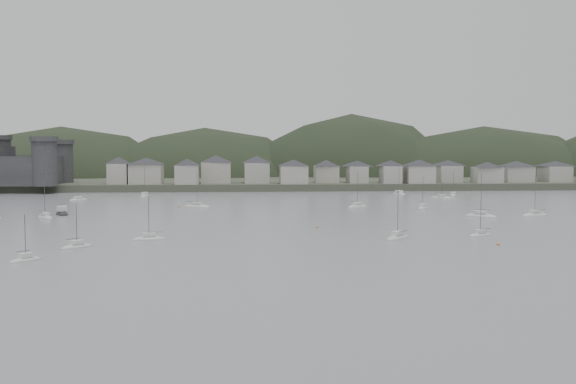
{
  "coord_description": "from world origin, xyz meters",
  "views": [
    {
      "loc": [
        -14.63,
        -124.92,
        18.89
      ],
      "look_at": [
        0.0,
        75.0,
        6.0
      ],
      "focal_mm": 43.98,
      "sensor_mm": 36.0,
      "label": 1
    }
  ],
  "objects": [
    {
      "name": "moored_fleet",
      "position": [
        -10.73,
        72.67,
        0.18
      ],
      "size": [
        247.45,
        177.56,
        12.66
      ],
      "color": "beige",
      "rests_on": "ground"
    },
    {
      "name": "far_shore_land",
      "position": [
        0.0,
        295.0,
        1.5
      ],
      "size": [
        900.0,
        250.0,
        3.0
      ],
      "primitive_type": "cube",
      "color": "#383D2D",
      "rests_on": "ground"
    },
    {
      "name": "mooring_buoys",
      "position": [
        18.61,
        53.37,
        0.15
      ],
      "size": [
        168.44,
        111.6,
        0.7
      ],
      "color": "#D08445",
      "rests_on": "ground"
    },
    {
      "name": "forested_ridge",
      "position": [
        4.83,
        269.4,
        -11.28
      ],
      "size": [
        851.55,
        103.94,
        102.57
      ],
      "color": "black",
      "rests_on": "ground"
    },
    {
      "name": "ground",
      "position": [
        0.0,
        0.0,
        0.0
      ],
      "size": [
        900.0,
        900.0,
        0.0
      ],
      "primitive_type": "plane",
      "color": "slate",
      "rests_on": "ground"
    },
    {
      "name": "waterfront_town",
      "position": [
        50.59,
        183.34,
        8.66
      ],
      "size": [
        451.48,
        28.46,
        12.92
      ],
      "color": "#9C998F",
      "rests_on": "far_shore_land"
    },
    {
      "name": "motor_launch_far",
      "position": [
        -63.29,
        74.85,
        0.28
      ],
      "size": [
        6.17,
        9.48,
        4.11
      ],
      "rotation": [
        0.0,
        0.0,
        3.5
      ],
      "color": "black",
      "rests_on": "ground"
    }
  ]
}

